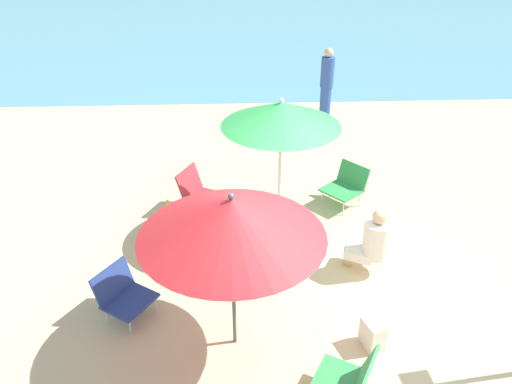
{
  "coord_description": "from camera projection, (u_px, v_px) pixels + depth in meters",
  "views": [
    {
      "loc": [
        -1.21,
        -4.44,
        4.16
      ],
      "look_at": [
        -0.94,
        1.52,
        0.7
      ],
      "focal_mm": 35.47,
      "sensor_mm": 36.0,
      "label": 1
    }
  ],
  "objects": [
    {
      "name": "beach_chair_d",
      "position": [
        346.0,
        184.0,
        7.82
      ],
      "size": [
        0.79,
        0.78,
        0.62
      ],
      "rotation": [
        0.0,
        0.0,
        -2.43
      ],
      "color": "#33934C",
      "rests_on": "ground_plane"
    },
    {
      "name": "sea_water",
      "position": [
        264.0,
        28.0,
        18.85
      ],
      "size": [
        40.0,
        16.0,
        0.01
      ],
      "primitive_type": "cube",
      "color": "#5693A3",
      "rests_on": "ground_plane"
    },
    {
      "name": "beach_chair_b",
      "position": [
        122.0,
        293.0,
        5.72
      ],
      "size": [
        0.73,
        0.73,
        0.58
      ],
      "rotation": [
        0.0,
        0.0,
        -0.59
      ],
      "color": "navy",
      "rests_on": "ground_plane"
    },
    {
      "name": "ground_plane",
      "position": [
        341.0,
        305.0,
        5.97
      ],
      "size": [
        40.0,
        40.0,
        0.0
      ],
      "primitive_type": "plane",
      "color": "#D3BC8C"
    },
    {
      "name": "beach_chair_e",
      "position": [
        182.0,
        228.0,
        6.88
      ],
      "size": [
        0.58,
        0.54,
        0.58
      ],
      "rotation": [
        0.0,
        0.0,
        -0.01
      ],
      "color": "gold",
      "rests_on": "ground_plane"
    },
    {
      "name": "beach_bag",
      "position": [
        373.0,
        334.0,
        5.35
      ],
      "size": [
        0.26,
        0.31,
        0.33
      ],
      "primitive_type": "cube",
      "rotation": [
        0.0,
        0.0,
        1.9
      ],
      "color": "silver",
      "rests_on": "ground_plane"
    },
    {
      "name": "umbrella_green",
      "position": [
        281.0,
        114.0,
        6.4
      ],
      "size": [
        1.56,
        1.56,
        2.02
      ],
      "color": "silver",
      "rests_on": "ground_plane"
    },
    {
      "name": "person_a",
      "position": [
        326.0,
        87.0,
        10.34
      ],
      "size": [
        0.27,
        0.27,
        1.63
      ],
      "rotation": [
        0.0,
        0.0,
        5.32
      ],
      "color": "#2D519E",
      "rests_on": "ground_plane"
    },
    {
      "name": "umbrella_red",
      "position": [
        232.0,
        218.0,
        4.69
      ],
      "size": [
        1.81,
        1.81,
        1.86
      ],
      "color": "#4C4C51",
      "rests_on": "ground_plane"
    },
    {
      "name": "beach_chair_c",
      "position": [
        197.0,
        191.0,
        7.67
      ],
      "size": [
        0.73,
        0.72,
        0.66
      ],
      "rotation": [
        0.0,
        0.0,
        -0.47
      ],
      "color": "red",
      "rests_on": "ground_plane"
    },
    {
      "name": "beach_chair_a",
      "position": [
        349.0,
        379.0,
        4.65
      ],
      "size": [
        0.7,
        0.7,
        0.63
      ],
      "rotation": [
        0.0,
        0.0,
        2.63
      ],
      "color": "#33934C",
      "rests_on": "ground_plane"
    },
    {
      "name": "person_b",
      "position": [
        373.0,
        241.0,
        6.31
      ],
      "size": [
        0.58,
        0.5,
        0.93
      ],
      "rotation": [
        0.0,
        0.0,
        2.66
      ],
      "color": "silver",
      "rests_on": "ground_plane"
    }
  ]
}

